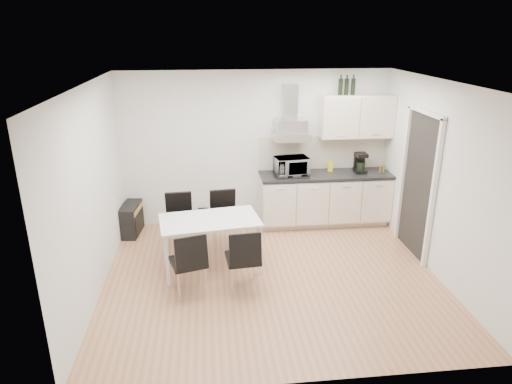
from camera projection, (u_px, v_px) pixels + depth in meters
ground at (272, 277)px, 6.27m from camera, size 4.50×4.50×0.00m
wall_back at (256, 149)px, 7.70m from camera, size 4.50×0.10×2.60m
wall_front at (306, 263)px, 3.96m from camera, size 4.50×0.10×2.60m
wall_left at (92, 194)px, 5.60m from camera, size 0.10×4.00×2.60m
wall_right at (440, 181)px, 6.06m from camera, size 0.10×4.00×2.60m
ceiling at (274, 84)px, 5.39m from camera, size 4.50×4.50×0.00m
doorway at (417, 186)px, 6.65m from camera, size 0.08×1.04×2.10m
kitchenette at (327, 178)px, 7.73m from camera, size 2.22×0.64×2.52m
dining_table at (210, 225)px, 6.28m from camera, size 1.44×0.95×0.75m
chair_far_left at (180, 223)px, 6.88m from camera, size 0.47×0.53×0.88m
chair_far_right at (225, 220)px, 6.99m from camera, size 0.49×0.55×0.88m
chair_near_left at (188, 263)px, 5.73m from camera, size 0.56×0.60×0.88m
chair_near_right at (243, 259)px, 5.82m from camera, size 0.48×0.53×0.88m
guitar_amp at (131, 219)px, 7.51m from camera, size 0.33×0.63×0.51m
floor_speaker at (203, 217)px, 7.90m from camera, size 0.17×0.16×0.28m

